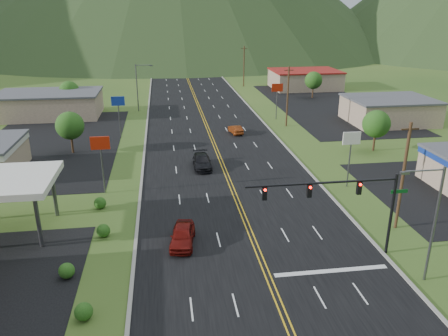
{
  "coord_description": "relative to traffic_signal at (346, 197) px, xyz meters",
  "views": [
    {
      "loc": [
        -7.24,
        -15.34,
        19.17
      ],
      "look_at": [
        -1.68,
        23.88,
        4.5
      ],
      "focal_mm": 35.0,
      "sensor_mm": 36.0,
      "label": 1
    }
  ],
  "objects": [
    {
      "name": "pole_sign_east_b",
      "position": [
        6.52,
        46.0,
        -0.28
      ],
      "size": [
        2.0,
        0.18,
        6.4
      ],
      "color": "#59595E",
      "rests_on": "ground"
    },
    {
      "name": "streetlight_east",
      "position": [
        4.7,
        -4.0,
        -0.15
      ],
      "size": [
        3.28,
        0.25,
        9.0
      ],
      "color": "#59595E",
      "rests_on": "ground"
    },
    {
      "name": "car_red_far",
      "position": [
        -2.39,
        37.46,
        -4.67
      ],
      "size": [
        2.05,
        4.18,
        1.32
      ],
      "primitive_type": "imported",
      "rotation": [
        0.0,
        0.0,
        3.31
      ],
      "color": "maroon",
      "rests_on": "ground"
    },
    {
      "name": "car_dark_mid",
      "position": [
        -9.18,
        22.43,
        -4.54
      ],
      "size": [
        2.2,
        5.41,
        1.57
      ],
      "primitive_type": "imported",
      "rotation": [
        0.0,
        0.0,
        0.0
      ],
      "color": "black",
      "rests_on": "ground"
    },
    {
      "name": "tree_east_a",
      "position": [
        15.52,
        26.0,
        -1.44
      ],
      "size": [
        3.84,
        3.84,
        5.82
      ],
      "color": "#382314",
      "rests_on": "ground"
    },
    {
      "name": "utility_pole_a",
      "position": [
        7.02,
        4.0,
        -0.2
      ],
      "size": [
        1.6,
        0.28,
        10.0
      ],
      "color": "#382314",
      "rests_on": "ground"
    },
    {
      "name": "utility_pole_d",
      "position": [
        7.02,
        121.0,
        -0.2
      ],
      "size": [
        1.6,
        0.28,
        10.0
      ],
      "color": "#382314",
      "rests_on": "ground"
    },
    {
      "name": "pole_sign_east_a",
      "position": [
        6.52,
        14.0,
        -0.28
      ],
      "size": [
        2.0,
        0.18,
        6.4
      ],
      "color": "#59595E",
      "rests_on": "ground"
    },
    {
      "name": "car_red_near",
      "position": [
        -12.61,
        3.71,
        -4.51
      ],
      "size": [
        2.63,
        5.06,
        1.64
      ],
      "primitive_type": "imported",
      "rotation": [
        0.0,
        0.0,
        -0.15
      ],
      "color": "#650F0B",
      "rests_on": "ground"
    },
    {
      "name": "tree_west_b",
      "position": [
        -31.48,
        58.0,
        -1.44
      ],
      "size": [
        3.84,
        3.84,
        5.82
      ],
      "color": "#382314",
      "rests_on": "ground"
    },
    {
      "name": "pole_sign_west_a",
      "position": [
        -20.48,
        16.0,
        -0.28
      ],
      "size": [
        2.0,
        0.18,
        6.4
      ],
      "color": "#59595E",
      "rests_on": "ground"
    },
    {
      "name": "pole_sign_west_b",
      "position": [
        -20.48,
        38.0,
        -0.28
      ],
      "size": [
        2.0,
        0.18,
        6.4
      ],
      "color": "#59595E",
      "rests_on": "ground"
    },
    {
      "name": "tree_west_a",
      "position": [
        -26.48,
        31.0,
        -1.44
      ],
      "size": [
        3.84,
        3.84,
        5.82
      ],
      "color": "#382314",
      "rests_on": "ground"
    },
    {
      "name": "utility_pole_c",
      "position": [
        7.02,
        81.0,
        -0.2
      ],
      "size": [
        1.6,
        0.28,
        10.0
      ],
      "color": "#382314",
      "rests_on": "ground"
    },
    {
      "name": "utility_pole_b",
      "position": [
        7.02,
        41.0,
        -0.2
      ],
      "size": [
        1.6,
        0.28,
        10.0
      ],
      "color": "#382314",
      "rests_on": "ground"
    },
    {
      "name": "building_east_mid",
      "position": [
        25.52,
        41.0,
        -3.17
      ],
      "size": [
        14.4,
        11.4,
        4.3
      ],
      "color": "tan",
      "rests_on": "ground"
    },
    {
      "name": "traffic_signal",
      "position": [
        0.0,
        0.0,
        0.0
      ],
      "size": [
        13.1,
        0.43,
        7.0
      ],
      "color": "black",
      "rests_on": "ground"
    },
    {
      "name": "building_east_far",
      "position": [
        21.52,
        76.0,
        -3.07
      ],
      "size": [
        16.4,
        12.4,
        4.5
      ],
      "color": "tan",
      "rests_on": "ground"
    },
    {
      "name": "building_west_far",
      "position": [
        -34.48,
        54.0,
        -3.07
      ],
      "size": [
        18.4,
        11.4,
        4.5
      ],
      "color": "tan",
      "rests_on": "ground"
    },
    {
      "name": "tree_east_b",
      "position": [
        19.52,
        64.0,
        -1.44
      ],
      "size": [
        3.84,
        3.84,
        5.82
      ],
      "color": "#382314",
      "rests_on": "ground"
    },
    {
      "name": "streetlight_west",
      "position": [
        -18.16,
        56.0,
        -0.15
      ],
      "size": [
        3.28,
        0.25,
        9.0
      ],
      "color": "#59595E",
      "rests_on": "ground"
    }
  ]
}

